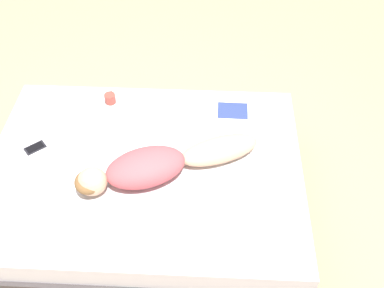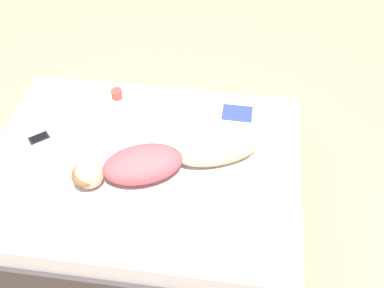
{
  "view_description": "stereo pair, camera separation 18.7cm",
  "coord_description": "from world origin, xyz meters",
  "px_view_note": "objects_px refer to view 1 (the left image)",
  "views": [
    {
      "loc": [
        -1.98,
        -0.43,
        2.88
      ],
      "look_at": [
        0.16,
        -0.32,
        0.6
      ],
      "focal_mm": 42.0,
      "sensor_mm": 36.0,
      "label": 1
    },
    {
      "loc": [
        -1.96,
        -0.61,
        2.88
      ],
      "look_at": [
        0.16,
        -0.32,
        0.6
      ],
      "focal_mm": 42.0,
      "sensor_mm": 36.0,
      "label": 2
    }
  ],
  "objects_px": {
    "person": "(159,164)",
    "cell_phone": "(35,148)",
    "open_magazine": "(233,123)",
    "coffee_mug": "(110,98)"
  },
  "relations": [
    {
      "from": "person",
      "to": "coffee_mug",
      "type": "distance_m",
      "value": 0.83
    },
    {
      "from": "person",
      "to": "open_magazine",
      "type": "bearing_deg",
      "value": -67.04
    },
    {
      "from": "open_magazine",
      "to": "cell_phone",
      "type": "height_order",
      "value": "same"
    },
    {
      "from": "open_magazine",
      "to": "person",
      "type": "bearing_deg",
      "value": 136.23
    },
    {
      "from": "person",
      "to": "coffee_mug",
      "type": "xyz_separation_m",
      "value": [
        0.7,
        0.45,
        -0.05
      ]
    },
    {
      "from": "person",
      "to": "cell_phone",
      "type": "relative_size",
      "value": 7.76
    },
    {
      "from": "person",
      "to": "open_magazine",
      "type": "height_order",
      "value": "person"
    },
    {
      "from": "coffee_mug",
      "to": "cell_phone",
      "type": "bearing_deg",
      "value": 138.81
    },
    {
      "from": "coffee_mug",
      "to": "open_magazine",
      "type": "bearing_deg",
      "value": -101.66
    },
    {
      "from": "person",
      "to": "open_magazine",
      "type": "relative_size",
      "value": 2.2
    }
  ]
}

